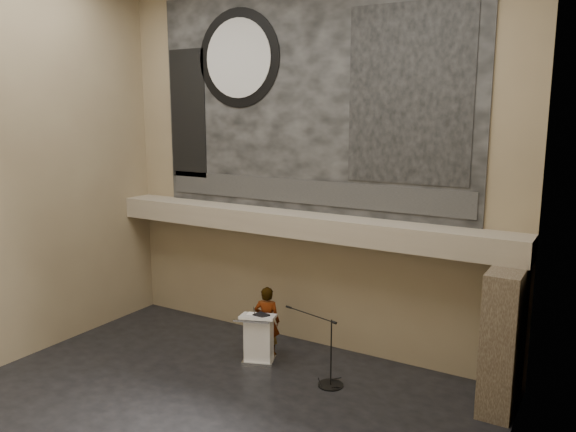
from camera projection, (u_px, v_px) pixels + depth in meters
The scene contains 19 objects.
floor at pixel (199, 416), 10.25m from camera, with size 10.00×10.00×0.00m, color black.
wall_back at pixel (306, 165), 12.84m from camera, with size 10.00×0.02×8.50m, color #806D51.
wall_left at pixel (11, 169), 11.97m from camera, with size 0.02×8.00×8.50m, color #806D51.
wall_right at pixel (502, 212), 6.95m from camera, with size 0.02×8.00×8.50m, color #806D51.
soffit at pixel (297, 224), 12.74m from camera, with size 10.00×0.80×0.50m, color gray.
sprinkler_left at pixel (239, 229), 13.56m from camera, with size 0.04×0.04×0.06m, color #B2893D.
sprinkler_right at pixel (374, 247), 11.80m from camera, with size 0.04×0.04×0.06m, color #B2893D.
banner at pixel (306, 101), 12.55m from camera, with size 8.00×0.05×5.00m, color black.
banner_text_strip at pixel (304, 192), 12.89m from camera, with size 7.76×0.02×0.55m, color #2B2B2B.
banner_clock_rim at pixel (238, 58), 13.23m from camera, with size 2.30×2.30×0.02m, color black.
banner_clock_face at pixel (238, 58), 13.21m from camera, with size 1.84×1.84×0.02m, color silver.
banner_building_print at pixel (409, 95), 11.29m from camera, with size 2.60×0.02×3.60m, color black.
banner_brick_print at pixel (188, 114), 14.28m from camera, with size 1.10×0.02×3.20m, color black.
stone_pier at pixel (503, 339), 10.32m from camera, with size 0.60×1.40×2.70m, color #44372A.
lectern at pixel (259, 339), 12.33m from camera, with size 0.89×0.76×1.14m.
binder at pixel (261, 315), 12.18m from camera, with size 0.30×0.24×0.04m, color black.
papers at pixel (252, 315), 12.24m from camera, with size 0.23×0.31×0.01m, color white.
speaker_person at pixel (267, 321), 12.67m from camera, with size 0.59×0.39×1.61m, color white.
mic_stand at pixel (329, 375), 11.37m from camera, with size 1.48×0.57×1.41m.
Camera 1 is at (6.21, -7.24, 5.49)m, focal length 35.00 mm.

